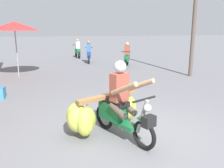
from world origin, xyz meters
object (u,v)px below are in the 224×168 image
Objects in this scene: motorbike_distant_ahead_right at (127,57)px; motorbike_distant_far_ahead at (78,50)px; motorbike_main_loaded at (106,111)px; market_umbrella_near_shop at (14,26)px; utility_pole at (196,2)px; motorbike_distant_ahead_left at (89,54)px.

motorbike_distant_far_ahead is at bearing 117.11° from motorbike_distant_ahead_right.
motorbike_main_loaded is 0.82× the size of market_umbrella_near_shop.
motorbike_distant_far_ahead is 0.66× the size of market_umbrella_near_shop.
utility_pole is (4.98, 5.26, 2.80)m from motorbike_main_loaded.
motorbike_distant_ahead_left is 5.50m from market_umbrella_near_shop.
motorbike_distant_ahead_left is 1.00× the size of motorbike_distant_far_ahead.
market_umbrella_near_shop is 0.37× the size of utility_pole.
motorbike_main_loaded is 13.21m from motorbike_distant_far_ahead.
motorbike_distant_far_ahead is 9.59m from utility_pole.
motorbike_distant_ahead_right is 0.95× the size of motorbike_distant_far_ahead.
utility_pole is at bearing -55.46° from motorbike_distant_ahead_right.
market_umbrella_near_shop is (-3.16, -6.42, 1.70)m from motorbike_distant_far_ahead.
motorbike_distant_ahead_left is 7.20m from utility_pole.
market_umbrella_near_shop is at bearing 112.45° from motorbike_main_loaded.
motorbike_distant_ahead_left is 2.75m from motorbike_distant_far_ahead.
motorbike_distant_ahead_left is 1.05× the size of motorbike_distant_ahead_right.
motorbike_distant_ahead_right is (2.80, 8.43, 0.07)m from motorbike_main_loaded.
motorbike_main_loaded is 0.31× the size of utility_pole.
motorbike_distant_ahead_right is 6.08m from market_umbrella_near_shop.
motorbike_main_loaded reaches higher than motorbike_distant_ahead_right.
motorbike_main_loaded is at bearing -91.54° from motorbike_distant_far_ahead.
motorbike_distant_ahead_right is at bearing -62.89° from motorbike_distant_far_ahead.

